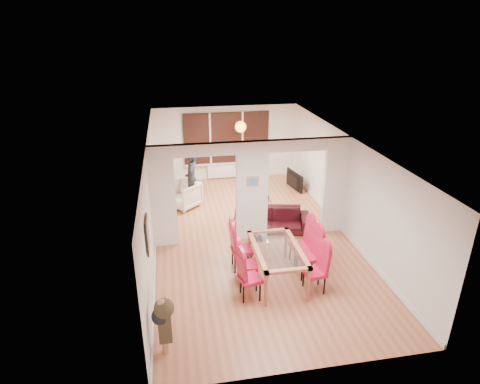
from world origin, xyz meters
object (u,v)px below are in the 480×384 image
object	(u,v)px
dining_chair_rb	(308,254)
bowl	(253,194)
dining_chair_lb	(247,262)
dining_table	(277,264)
coffee_table	(253,197)
dining_chair_lc	(242,246)
dining_chair_ra	(315,269)
armchair	(183,195)
dining_chair_la	(250,275)
person	(192,179)
dining_chair_rc	(301,243)
sofa	(272,219)
bottle	(260,190)
television	(292,181)

from	to	relation	value
dining_chair_rb	bowl	xyz separation A→B (m)	(-0.37, 4.15, -0.31)
dining_chair_lb	bowl	bearing A→B (deg)	82.81
dining_table	dining_chair_lb	world-z (taller)	dining_chair_lb
dining_table	coffee_table	distance (m)	4.32
dining_table	bowl	size ratio (longest dim) A/B	8.33
dining_chair_lc	bowl	size ratio (longest dim) A/B	5.41
dining_chair_ra	armchair	size ratio (longest dim) A/B	1.21
dining_chair_la	person	size ratio (longest dim) A/B	0.61
dining_table	dining_chair_ra	world-z (taller)	dining_chair_ra
dining_table	dining_chair_rc	bearing A→B (deg)	36.15
dining_chair_la	dining_chair_rc	size ratio (longest dim) A/B	0.94
dining_chair_rc	bowl	size ratio (longest dim) A/B	5.36
sofa	bottle	world-z (taller)	sofa
dining_chair_la	dining_chair_lc	distance (m)	1.08
bowl	dining_chair_lc	bearing A→B (deg)	-105.72
dining_chair_rc	person	xyz separation A→B (m)	(-2.23, 3.83, 0.30)
dining_chair_rb	bowl	world-z (taller)	dining_chair_rb
dining_chair_lb	dining_chair_lc	world-z (taller)	dining_chair_lc
person	coffee_table	size ratio (longest dim) A/B	1.81
dining_chair_la	armchair	distance (m)	4.82
sofa	coffee_table	bearing A→B (deg)	105.74
dining_chair_rb	bottle	xyz separation A→B (m)	(-0.15, 4.15, -0.19)
armchair	dining_chair_la	bearing A→B (deg)	-29.04
dining_chair_rb	coffee_table	size ratio (longest dim) A/B	1.18
sofa	coffee_table	world-z (taller)	sofa
dining_chair_rb	dining_table	bearing A→B (deg)	177.72
coffee_table	dining_chair_rc	bearing A→B (deg)	-84.98
sofa	television	distance (m)	3.03
television	dining_chair_rc	bearing A→B (deg)	154.48
television	bowl	distance (m)	1.69
sofa	armchair	bearing A→B (deg)	152.77
dining_table	dining_chair_lc	bearing A→B (deg)	137.64
dining_table	dining_chair_lb	xyz separation A→B (m)	(-0.64, 0.02, 0.11)
sofa	television	xyz separation A→B (m)	(1.37, 2.70, 0.00)
dining_table	dining_chair_rb	world-z (taller)	dining_chair_rb
dining_chair_lb	dining_chair_ra	world-z (taller)	dining_chair_ra
dining_table	television	xyz separation A→B (m)	(1.85, 5.00, -0.10)
dining_chair_rc	bottle	size ratio (longest dim) A/B	3.64
dining_chair_ra	bowl	xyz separation A→B (m)	(-0.32, 4.70, -0.28)
armchair	bowl	size ratio (longest dim) A/B	4.18
dining_chair_rc	television	distance (m)	4.64
dining_chair_lb	dining_chair_rc	distance (m)	1.43
dining_chair_lc	dining_chair_rc	distance (m)	1.37
sofa	dining_chair_la	bearing A→B (deg)	-100.11
dining_chair_lb	bowl	world-z (taller)	dining_chair_lb
dining_chair_la	bottle	bearing A→B (deg)	60.31
dining_chair_lc	bottle	distance (m)	3.82
dining_chair_rc	sofa	world-z (taller)	dining_chair_rc
dining_chair_lc	dining_chair_rb	distance (m)	1.48
coffee_table	bowl	bearing A→B (deg)	-102.31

